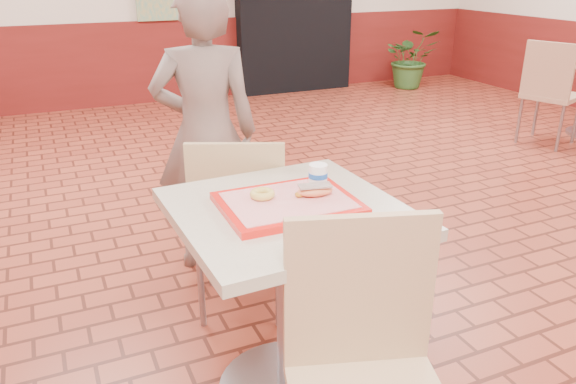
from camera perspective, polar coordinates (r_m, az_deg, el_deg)
name	(u,v)px	position (r m, az deg, el deg)	size (l,w,h in m)	color
room_shell	(490,0)	(3.00, 19.82, 17.90)	(8.01, 10.01, 3.01)	maroon
wainscot_band	(465,193)	(3.21, 17.51, -0.06)	(8.00, 10.00, 1.00)	#5E1512
corridor_doorway	(295,8)	(7.80, 0.71, 18.21)	(1.60, 0.22, 2.20)	black
main_table	(288,273)	(2.16, 0.00, -8.25)	(0.80, 0.80, 0.84)	#B2AA8F
chair_main_front	(366,368)	(1.75, 7.94, -17.33)	(0.58, 0.58, 1.00)	tan
chair_main_back	(239,219)	(2.69, -4.96, -2.78)	(0.57, 0.57, 0.95)	tan
customer	(206,134)	(3.13, -8.34, 5.87)	(0.58, 0.38, 1.59)	#74625A
serving_tray	(288,204)	(2.03, 0.00, -1.18)	(0.48, 0.37, 0.03)	red
ring_donut	(262,194)	(2.04, -2.62, -0.20)	(0.09, 0.09, 0.03)	gold
long_john_donut	(314,191)	(2.05, 2.66, 0.13)	(0.15, 0.09, 0.04)	#EC7645
paper_cup	(318,176)	(2.12, 3.07, 1.67)	(0.07, 0.07, 0.09)	white
chair_second_left	(550,88)	(5.95, 25.07, 9.52)	(0.59, 0.59, 0.99)	tan
potted_plant	(411,58)	(8.26, 12.39, 13.12)	(0.74, 0.64, 0.82)	#2B5622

